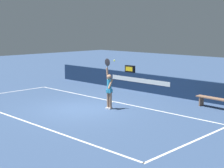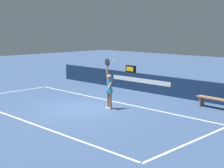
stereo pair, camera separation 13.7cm
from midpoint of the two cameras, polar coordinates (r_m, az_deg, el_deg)
The scene contains 7 objects.
ground_plane at distance 15.42m, azimuth -5.02°, elevation -4.16°, with size 60.00×60.00×0.00m, color #354D75.
court_lines at distance 15.21m, azimuth -5.99°, elevation -4.35°, with size 12.10×5.11×0.00m.
back_wall at distance 19.05m, azimuth 7.13°, elevation -0.02°, with size 15.63×0.17×1.03m.
speed_display at distance 20.02m, azimuth 3.37°, elevation 2.55°, with size 0.67×0.18×0.40m.
tennis_player at distance 15.16m, azimuth -0.21°, elevation -0.75°, with size 0.46×0.36×2.29m.
tennis_ball at distance 14.85m, azimuth 0.66°, elevation 3.93°, with size 0.07×0.07×0.07m.
courtside_bench_near at distance 16.05m, azimuth 17.00°, elevation -2.63°, with size 1.75×0.48×0.48m.
Camera 2 is at (11.56, -9.57, 3.59)m, focal length 54.55 mm.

